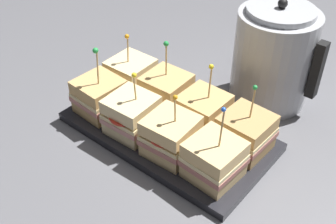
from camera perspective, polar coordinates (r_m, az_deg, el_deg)
The scene contains 11 objects.
ground_plane at distance 0.88m, azimuth 0.00°, elevation -3.06°, with size 6.00×6.00×0.00m, color slate.
serving_platter at distance 0.88m, azimuth 0.00°, elevation -2.62°, with size 0.43×0.23×0.02m.
sandwich_front_far_left at distance 0.90m, azimuth -9.26°, elevation 2.14°, with size 0.10×0.10×0.16m.
sandwich_front_center_left at distance 0.84m, azimuth -4.96°, elevation -0.44°, with size 0.10×0.10×0.14m.
sandwich_front_center_right at distance 0.79m, azimuth 0.37°, elevation -3.31°, with size 0.10×0.10×0.14m.
sandwich_front_far_right at distance 0.75m, azimuth 6.25°, elevation -6.42°, with size 0.10×0.10×0.16m.
sandwich_back_far_left at distance 0.95m, azimuth -5.02°, elevation 4.82°, with size 0.09×0.09×0.15m.
sandwich_back_center_left at distance 0.90m, azimuth -0.25°, elevation 2.67°, with size 0.09×0.10×0.16m.
sandwich_back_center_right at distance 0.85m, azimuth 4.76°, elevation -0.02°, with size 0.09×0.09×0.15m.
sandwich_back_far_right at distance 0.81m, azimuth 10.46°, elevation -2.78°, with size 0.10×0.10×0.15m.
kettle_steel at distance 0.95m, azimuth 14.10°, elevation 7.24°, with size 0.20×0.17×0.24m.
Camera 1 is at (0.42, -0.51, 0.59)m, focal length 45.00 mm.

